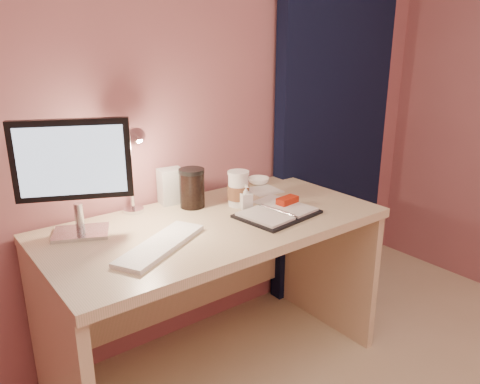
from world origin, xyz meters
TOP-DOWN VIEW (x-y plane):
  - room at (0.95, 1.69)m, footprint 3.50×3.50m
  - desk at (0.00, 1.45)m, footprint 1.40×0.70m
  - monitor at (-0.49, 1.57)m, footprint 0.39×0.22m
  - keyboard at (-0.30, 1.29)m, footprint 0.43×0.31m
  - planner at (0.25, 1.27)m, footprint 0.35×0.28m
  - paper_a at (0.35, 1.41)m, footprint 0.18×0.18m
  - paper_b at (0.42, 1.57)m, footprint 0.16×0.16m
  - coffee_cup at (0.19, 1.47)m, footprint 0.10×0.10m
  - bowl at (0.47, 1.67)m, footprint 0.12×0.12m
  - lotion_bottle at (0.19, 1.41)m, footprint 0.06×0.06m
  - dark_jar at (0.02, 1.58)m, footprint 0.11×0.11m
  - product_box at (-0.03, 1.69)m, footprint 0.12×0.10m
  - desk_lamp at (-0.21, 1.59)m, footprint 0.11×0.24m

SIDE VIEW (x-z plane):
  - desk at x=0.00m, z-range 0.14..0.87m
  - paper_b at x=0.42m, z-range 0.73..0.73m
  - paper_a at x=0.35m, z-range 0.73..0.73m
  - keyboard at x=-0.30m, z-range 0.73..0.75m
  - planner at x=0.25m, z-range 0.72..0.77m
  - bowl at x=0.47m, z-range 0.73..0.76m
  - lotion_bottle at x=0.19m, z-range 0.73..0.84m
  - coffee_cup at x=0.19m, z-range 0.72..0.88m
  - dark_jar at x=0.02m, z-range 0.73..0.89m
  - product_box at x=-0.03m, z-range 0.73..0.89m
  - desk_lamp at x=-0.21m, z-range 0.78..1.17m
  - monitor at x=-0.49m, z-range 0.77..1.22m
  - room at x=0.95m, z-range -0.61..2.89m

